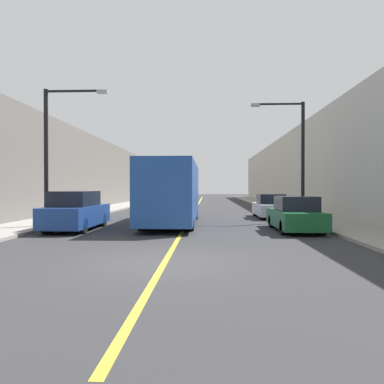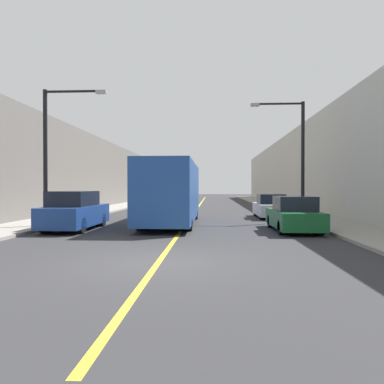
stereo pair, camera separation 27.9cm
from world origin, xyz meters
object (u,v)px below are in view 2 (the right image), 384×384
at_px(bus, 172,192).
at_px(street_lamp_left, 52,146).
at_px(street_lamp_right, 297,151).
at_px(parked_suv_left, 75,212).
at_px(car_right_mid, 270,207).
at_px(car_right_near, 294,215).

xyz_separation_m(bus, street_lamp_left, (-5.52, -2.39, 2.24)).
bearing_deg(street_lamp_right, parked_suv_left, -157.28).
bearing_deg(car_right_mid, street_lamp_right, -65.92).
bearing_deg(street_lamp_left, car_right_mid, 30.54).
height_order(bus, car_right_near, bus).
relative_size(car_right_mid, street_lamp_left, 0.70).
distance_m(bus, street_lamp_right, 7.66).
height_order(parked_suv_left, car_right_near, parked_suv_left).
relative_size(car_right_near, car_right_mid, 1.02).
bearing_deg(street_lamp_left, street_lamp_right, 18.60).
relative_size(parked_suv_left, car_right_near, 1.04).
xyz_separation_m(car_right_mid, street_lamp_left, (-11.44, -6.75, 3.28)).
bearing_deg(street_lamp_left, car_right_near, -2.81).
bearing_deg(street_lamp_left, bus, 23.39).
distance_m(bus, car_right_near, 6.61).
bearing_deg(car_right_mid, parked_suv_left, -144.49).
xyz_separation_m(street_lamp_left, street_lamp_right, (12.57, 4.23, 0.12)).
xyz_separation_m(parked_suv_left, car_right_near, (10.06, -0.07, -0.13)).
height_order(car_right_mid, street_lamp_right, street_lamp_right).
relative_size(street_lamp_left, street_lamp_right, 0.97).
distance_m(car_right_mid, street_lamp_right, 4.38).
distance_m(bus, street_lamp_left, 6.42).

